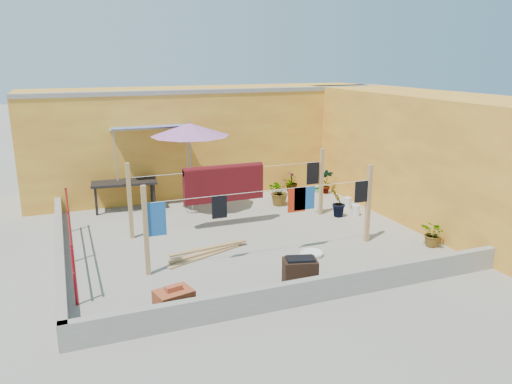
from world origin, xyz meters
The scene contains 21 objects.
ground centered at (0.00, 0.00, 0.00)m, with size 80.00×80.00×0.00m, color #9E998E.
wall_back centered at (0.50, 4.69, 1.61)m, with size 11.00×3.27×3.21m.
wall_right centered at (5.20, 0.00, 1.60)m, with size 2.40×9.00×3.20m, color gold.
parapet_front centered at (0.00, -3.58, 0.22)m, with size 8.30×0.16×0.44m, color gray.
parapet_left centered at (-4.08, 0.00, 0.22)m, with size 0.16×7.30×0.44m, color gray.
red_railing centered at (-3.85, -0.20, 0.72)m, with size 0.05×4.20×1.10m.
clothesline_rig centered at (-0.17, 0.56, 1.07)m, with size 5.09×2.35×1.80m.
patio_umbrella centered at (-0.65, 2.27, 2.25)m, with size 2.36×2.36×2.51m.
outdoor_table centered at (-2.33, 3.20, 0.74)m, with size 1.81×1.03×0.82m.
brick_stack centered at (-2.37, -3.13, 0.22)m, with size 0.68×0.56×0.52m.
lumber_pile centered at (-1.16, -0.83, 0.06)m, with size 1.94×0.84×0.12m.
brazier centered at (0.04, -2.92, 0.27)m, with size 0.70×0.56×0.55m.
white_basin centered at (0.92, -1.71, 0.05)m, with size 0.51×0.51×0.09m.
water_jug_a centered at (3.48, 1.02, 0.16)m, with size 0.22×0.22×0.35m.
water_jug_b centered at (3.32, 0.34, 0.15)m, with size 0.22×0.22×0.34m.
green_hose centered at (3.67, 2.97, 0.03)m, with size 0.49×0.49×0.07m.
plant_back_a centered at (1.85, 2.02, 0.41)m, with size 0.73×0.63×0.81m, color #1F5618.
plant_back_b centered at (2.79, 3.20, 0.32)m, with size 0.36×0.36×0.65m, color #1F5618.
plant_right_a centered at (3.70, 2.61, 0.39)m, with size 0.41×0.28×0.79m, color #1F5618.
plant_right_b centered at (2.81, 0.42, 0.39)m, with size 0.43×0.35×0.78m, color #1F5618.
plant_right_c centered at (3.70, -2.24, 0.30)m, with size 0.54×0.47×0.60m, color #1F5618.
Camera 1 is at (-3.84, -10.53, 4.11)m, focal length 35.00 mm.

